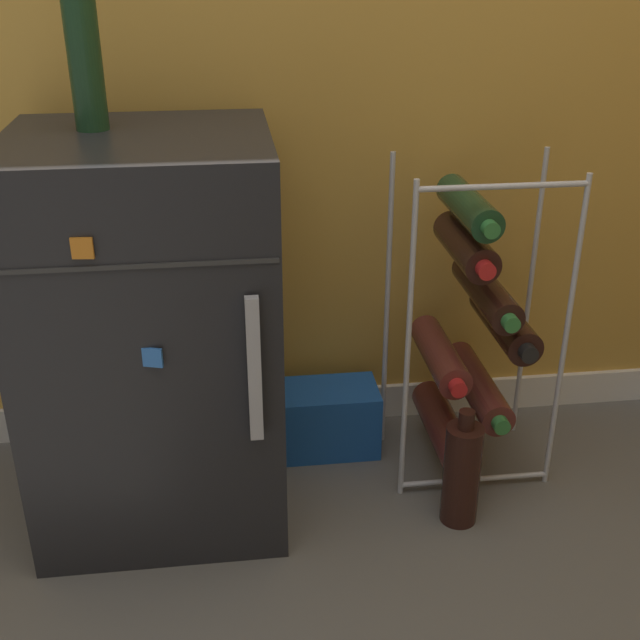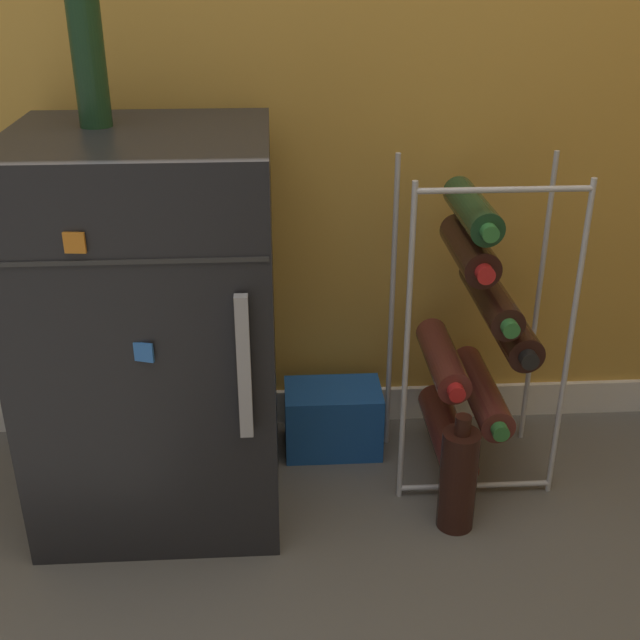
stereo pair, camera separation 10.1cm
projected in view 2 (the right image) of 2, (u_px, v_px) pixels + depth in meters
ground_plane at (331, 586)px, 1.56m from camera, size 14.00×14.00×0.00m
mini_fridge at (154, 330)px, 1.65m from camera, size 0.50×0.49×0.81m
wine_rack at (473, 337)px, 1.77m from camera, size 0.35×0.33×0.73m
soda_box at (333, 419)px, 1.95m from camera, size 0.23×0.15×0.17m
fridge_top_bottle at (88, 55)px, 1.47m from camera, size 0.06×0.06×0.29m
loose_bottle_floor at (458, 478)px, 1.67m from camera, size 0.08×0.08×0.27m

